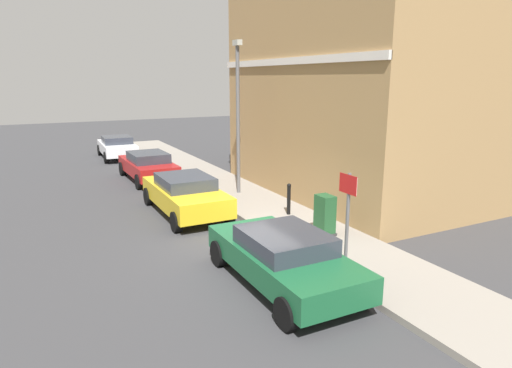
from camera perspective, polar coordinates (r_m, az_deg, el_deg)
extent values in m
plane|color=#38383A|center=(12.83, -1.54, -7.25)|extent=(80.00, 80.00, 0.00)
cube|color=gray|center=(18.81, -4.10, -0.34)|extent=(2.50, 30.00, 0.15)
cube|color=#9E7A4C|center=(18.14, 13.13, 12.00)|extent=(6.56, 10.12, 8.39)
cube|color=silver|center=(16.21, 3.94, 15.34)|extent=(0.12, 10.12, 0.24)
cube|color=#195933|center=(10.05, 3.45, -9.58)|extent=(1.84, 4.35, 0.56)
cube|color=#2D333D|center=(9.83, 3.68, -7.24)|extent=(1.62, 1.94, 0.41)
cylinder|color=black|center=(11.15, -4.75, -8.78)|extent=(0.22, 0.64, 0.64)
cylinder|color=black|center=(11.86, 3.07, -7.36)|extent=(0.22, 0.64, 0.64)
cylinder|color=black|center=(8.52, 3.94, -16.13)|extent=(0.22, 0.64, 0.64)
cylinder|color=black|center=(9.44, 13.26, -13.40)|extent=(0.22, 0.64, 0.64)
cube|color=gold|center=(15.33, -9.01, -1.48)|extent=(1.81, 4.46, 0.63)
cube|color=#2D333D|center=(15.18, -9.04, 0.31)|extent=(1.59, 2.03, 0.41)
cylinder|color=black|center=(16.75, -13.56, -1.53)|extent=(0.22, 0.64, 0.64)
cylinder|color=black|center=(17.21, -8.05, -0.89)|extent=(0.22, 0.64, 0.64)
cylinder|color=black|center=(13.63, -10.13, -4.78)|extent=(0.22, 0.64, 0.64)
cylinder|color=black|center=(14.19, -3.53, -3.86)|extent=(0.22, 0.64, 0.64)
cube|color=maroon|center=(20.80, -13.61, 2.12)|extent=(1.81, 4.26, 0.56)
cube|color=#2D333D|center=(20.58, -13.58, 3.35)|extent=(1.56, 2.02, 0.42)
cylinder|color=black|center=(22.17, -16.65, 1.87)|extent=(0.23, 0.64, 0.64)
cylinder|color=black|center=(22.54, -12.60, 2.30)|extent=(0.23, 0.64, 0.64)
cylinder|color=black|center=(19.18, -14.70, 0.27)|extent=(0.23, 0.64, 0.64)
cylinder|color=black|center=(19.61, -10.08, 0.78)|extent=(0.23, 0.64, 0.64)
cube|color=silver|center=(27.06, -17.28, 4.44)|extent=(1.84, 4.06, 0.57)
cube|color=#2D333D|center=(26.90, -17.31, 5.39)|extent=(1.57, 1.83, 0.40)
cylinder|color=black|center=(28.43, -19.29, 4.11)|extent=(0.24, 0.65, 0.64)
cylinder|color=black|center=(28.65, -16.07, 4.40)|extent=(0.24, 0.65, 0.64)
cylinder|color=black|center=(25.58, -18.54, 3.21)|extent=(0.24, 0.65, 0.64)
cylinder|color=black|center=(25.82, -14.97, 3.54)|extent=(0.24, 0.65, 0.64)
cube|color=#1E4C28|center=(12.87, 8.76, -3.92)|extent=(0.40, 0.55, 1.15)
cube|color=#333333|center=(13.04, 8.68, -6.17)|extent=(0.46, 0.61, 0.08)
cylinder|color=black|center=(14.65, 4.20, -2.07)|extent=(0.12, 0.12, 0.95)
sphere|color=black|center=(14.53, 4.23, -0.19)|extent=(0.14, 0.14, 0.14)
cylinder|color=#59595B|center=(10.46, 11.56, -4.81)|extent=(0.08, 0.08, 2.30)
cube|color=white|center=(10.21, 11.70, -0.02)|extent=(0.03, 0.56, 0.40)
cube|color=red|center=(10.20, 11.64, -0.03)|extent=(0.01, 0.60, 0.44)
cylinder|color=#59595B|center=(17.07, -2.30, 7.91)|extent=(0.14, 0.14, 5.50)
cube|color=#A5A599|center=(17.04, -2.40, 17.56)|extent=(0.20, 0.44, 0.20)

